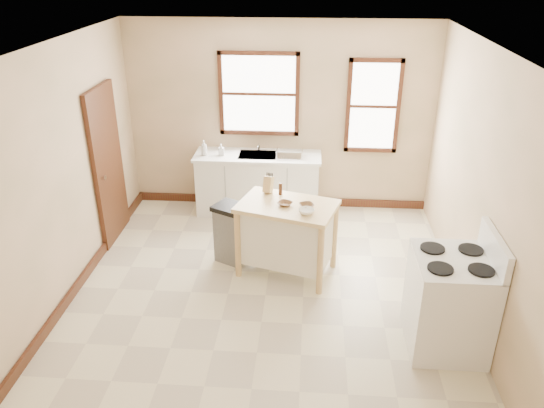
% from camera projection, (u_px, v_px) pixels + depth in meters
% --- Properties ---
extents(floor, '(5.00, 5.00, 0.00)m').
position_uv_depth(floor, '(265.00, 295.00, 6.17)').
color(floor, '#BFB398').
rests_on(floor, ground).
extents(ceiling, '(5.00, 5.00, 0.00)m').
position_uv_depth(ceiling, '(264.00, 48.00, 4.96)').
color(ceiling, white).
rests_on(ceiling, ground).
extents(wall_back, '(4.50, 0.04, 2.80)m').
position_uv_depth(wall_back, '(280.00, 118.00, 7.81)').
color(wall_back, beige).
rests_on(wall_back, ground).
extents(wall_left, '(0.04, 5.00, 2.80)m').
position_uv_depth(wall_left, '(57.00, 179.00, 5.72)').
color(wall_left, beige).
rests_on(wall_left, ground).
extents(wall_right, '(0.04, 5.00, 2.80)m').
position_uv_depth(wall_right, '(484.00, 192.00, 5.41)').
color(wall_right, beige).
rests_on(wall_right, ground).
extents(window_main, '(1.17, 0.06, 1.22)m').
position_uv_depth(window_main, '(259.00, 94.00, 7.66)').
color(window_main, '#411811').
rests_on(window_main, wall_back).
extents(window_side, '(0.77, 0.06, 1.37)m').
position_uv_depth(window_side, '(373.00, 106.00, 7.61)').
color(window_side, '#411811').
rests_on(window_side, wall_back).
extents(door_left, '(0.06, 0.90, 2.10)m').
position_uv_depth(door_left, '(108.00, 165.00, 7.03)').
color(door_left, '#411811').
rests_on(door_left, ground).
extents(baseboard_back, '(4.50, 0.04, 0.12)m').
position_uv_depth(baseboard_back, '(279.00, 200.00, 8.36)').
color(baseboard_back, '#411811').
rests_on(baseboard_back, ground).
extents(baseboard_left, '(0.04, 5.00, 0.12)m').
position_uv_depth(baseboard_left, '(80.00, 283.00, 6.29)').
color(baseboard_left, '#411811').
rests_on(baseboard_left, ground).
extents(sink_counter, '(1.86, 0.62, 0.92)m').
position_uv_depth(sink_counter, '(258.00, 183.00, 7.97)').
color(sink_counter, silver).
rests_on(sink_counter, ground).
extents(faucet, '(0.03, 0.03, 0.22)m').
position_uv_depth(faucet, '(259.00, 144.00, 7.88)').
color(faucet, silver).
rests_on(faucet, sink_counter).
extents(soap_bottle_a, '(0.10, 0.10, 0.23)m').
position_uv_depth(soap_bottle_a, '(204.00, 148.00, 7.70)').
color(soap_bottle_a, '#B2B2B2').
rests_on(soap_bottle_a, sink_counter).
extents(soap_bottle_b, '(0.08, 0.09, 0.17)m').
position_uv_depth(soap_bottle_b, '(221.00, 150.00, 7.72)').
color(soap_bottle_b, '#B2B2B2').
rests_on(soap_bottle_b, sink_counter).
extents(dish_rack, '(0.39, 0.29, 0.10)m').
position_uv_depth(dish_rack, '(290.00, 154.00, 7.66)').
color(dish_rack, silver).
rests_on(dish_rack, sink_counter).
extents(kitchen_island, '(1.29, 1.02, 0.93)m').
position_uv_depth(kitchen_island, '(287.00, 239.00, 6.44)').
color(kitchen_island, '#D4BC7C').
rests_on(kitchen_island, ground).
extents(knife_block, '(0.13, 0.13, 0.20)m').
position_uv_depth(knife_block, '(268.00, 185.00, 6.50)').
color(knife_block, tan).
rests_on(knife_block, kitchen_island).
extents(pepper_grinder, '(0.06, 0.06, 0.15)m').
position_uv_depth(pepper_grinder, '(280.00, 189.00, 6.46)').
color(pepper_grinder, '#3C2010').
rests_on(pepper_grinder, kitchen_island).
extents(bowl_a, '(0.22, 0.22, 0.04)m').
position_uv_depth(bowl_a, '(285.00, 204.00, 6.21)').
color(bowl_a, brown).
rests_on(bowl_a, kitchen_island).
extents(bowl_b, '(0.22, 0.22, 0.04)m').
position_uv_depth(bowl_b, '(307.00, 206.00, 6.17)').
color(bowl_b, brown).
rests_on(bowl_b, kitchen_island).
extents(bowl_c, '(0.23, 0.23, 0.06)m').
position_uv_depth(bowl_c, '(307.00, 211.00, 6.01)').
color(bowl_c, white).
rests_on(bowl_c, kitchen_island).
extents(trash_bin, '(0.51, 0.48, 0.78)m').
position_uv_depth(trash_bin, '(231.00, 233.00, 6.72)').
color(trash_bin, '#585856').
rests_on(trash_bin, ground).
extents(gas_stove, '(0.79, 0.81, 1.26)m').
position_uv_depth(gas_stove, '(450.00, 291.00, 5.16)').
color(gas_stove, white).
rests_on(gas_stove, ground).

